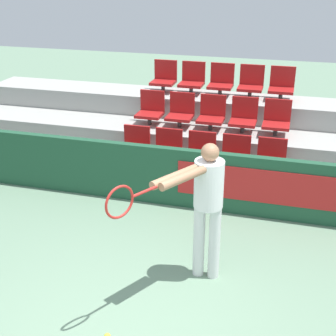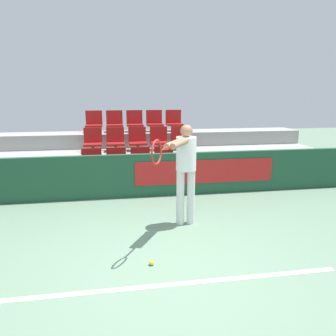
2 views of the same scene
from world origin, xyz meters
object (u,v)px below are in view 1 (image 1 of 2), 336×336
at_px(stadium_chair_7, 212,114).
at_px(stadium_chair_6, 181,112).
at_px(stadium_chair_11, 192,79).
at_px(stadium_chair_9, 277,119).
at_px(stadium_chair_3, 235,156).
at_px(stadium_chair_8, 244,117).
at_px(stadium_chair_14, 282,85).
at_px(stadium_chair_1, 167,149).
at_px(stadium_chair_13, 251,83).
at_px(stadium_chair_0, 135,146).
at_px(tennis_ball, 107,336).
at_px(stadium_chair_4, 271,160).
at_px(stadium_chair_12, 221,81).
at_px(stadium_chair_2, 201,153).
at_px(stadium_chair_5, 151,109).
at_px(stadium_chair_10, 164,78).
at_px(tennis_player, 204,199).

bearing_deg(stadium_chair_7, stadium_chair_6, 180.00).
bearing_deg(stadium_chair_11, stadium_chair_9, -28.01).
distance_m(stadium_chair_3, stadium_chair_8, 0.94).
bearing_deg(stadium_chair_6, stadium_chair_3, -38.58).
bearing_deg(stadium_chair_14, stadium_chair_9, -90.00).
xyz_separation_m(stadium_chair_1, stadium_chair_6, (0.00, 0.87, 0.37)).
relative_size(stadium_chair_9, stadium_chair_13, 1.00).
distance_m(stadium_chair_0, stadium_chair_3, 1.63).
bearing_deg(stadium_chair_8, stadium_chair_13, 90.00).
bearing_deg(stadium_chair_6, stadium_chair_11, 90.00).
bearing_deg(tennis_ball, stadium_chair_8, 80.59).
distance_m(stadium_chair_3, stadium_chair_7, 1.09).
xyz_separation_m(stadium_chair_4, stadium_chair_12, (-1.09, 1.74, 0.74)).
xyz_separation_m(stadium_chair_4, stadium_chair_11, (-1.63, 1.74, 0.74)).
relative_size(stadium_chair_2, stadium_chair_13, 1.00).
height_order(stadium_chair_6, stadium_chair_13, stadium_chair_13).
xyz_separation_m(stadium_chair_11, stadium_chair_13, (1.09, 0.00, 0.00)).
bearing_deg(stadium_chair_9, stadium_chair_7, 180.00).
distance_m(stadium_chair_9, stadium_chair_12, 1.44).
distance_m(stadium_chair_3, stadium_chair_5, 1.89).
xyz_separation_m(stadium_chair_4, stadium_chair_13, (-0.54, 1.74, 0.74)).
distance_m(stadium_chair_4, tennis_ball, 3.76).
bearing_deg(stadium_chair_7, stadium_chair_14, 38.58).
height_order(stadium_chair_5, stadium_chair_6, same).
height_order(stadium_chair_0, stadium_chair_12, stadium_chair_12).
bearing_deg(stadium_chair_10, stadium_chair_14, 0.00).
bearing_deg(stadium_chair_10, stadium_chair_4, -38.58).
height_order(stadium_chair_3, stadium_chair_8, stadium_chair_8).
bearing_deg(stadium_chair_12, stadium_chair_11, 180.00).
relative_size(tennis_player, tennis_ball, 25.03).
bearing_deg(tennis_player, stadium_chair_0, 155.33).
relative_size(stadium_chair_5, stadium_chair_10, 1.00).
xyz_separation_m(stadium_chair_5, stadium_chair_7, (1.09, 0.00, 0.00)).
xyz_separation_m(stadium_chair_10, stadium_chair_13, (1.63, 0.00, 0.00)).
bearing_deg(stadium_chair_11, stadium_chair_3, -57.92).
bearing_deg(tennis_player, stadium_chair_10, 142.07).
xyz_separation_m(stadium_chair_9, stadium_chair_13, (-0.54, 0.87, 0.37)).
bearing_deg(stadium_chair_3, stadium_chair_13, 90.00).
bearing_deg(stadium_chair_7, stadium_chair_3, -57.92).
distance_m(stadium_chair_13, tennis_ball, 5.44).
bearing_deg(stadium_chair_14, stadium_chair_7, -141.42).
xyz_separation_m(stadium_chair_6, stadium_chair_7, (0.54, 0.00, 0.00)).
relative_size(stadium_chair_11, stadium_chair_13, 1.00).
height_order(stadium_chair_8, stadium_chair_9, same).
height_order(stadium_chair_6, stadium_chair_11, stadium_chair_11).
bearing_deg(stadium_chair_10, stadium_chair_6, -57.92).
distance_m(stadium_chair_2, stadium_chair_9, 1.44).
bearing_deg(stadium_chair_5, stadium_chair_1, -57.92).
bearing_deg(stadium_chair_10, stadium_chair_9, -21.75).
height_order(stadium_chair_1, stadium_chair_14, stadium_chair_14).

